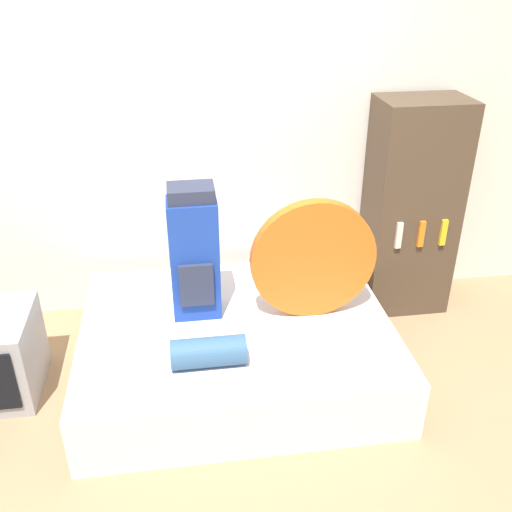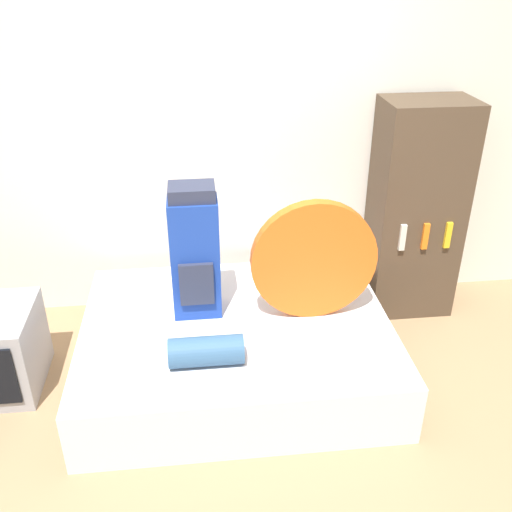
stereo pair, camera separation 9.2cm
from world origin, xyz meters
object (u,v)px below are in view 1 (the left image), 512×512
(sleeping_roll, at_px, (209,352))
(bookshelf, at_px, (411,209))
(tent_bag, at_px, (313,259))
(backpack, at_px, (194,254))

(sleeping_roll, relative_size, bookshelf, 0.26)
(tent_bag, height_order, sleeping_roll, tent_bag)
(sleeping_roll, distance_m, bookshelf, 1.87)
(tent_bag, height_order, bookshelf, bookshelf)
(sleeping_roll, bearing_deg, tent_bag, 31.91)
(backpack, distance_m, sleeping_roll, 0.63)
(backpack, bearing_deg, tent_bag, -9.33)
(bookshelf, bearing_deg, tent_bag, -144.47)
(backpack, height_order, sleeping_roll, backpack)
(tent_bag, xyz_separation_m, sleeping_roll, (-0.67, -0.42, -0.30))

